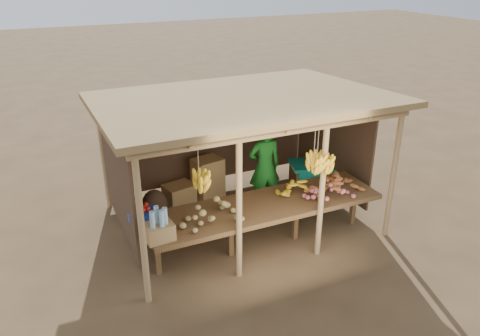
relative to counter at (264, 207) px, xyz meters
name	(u,v)px	position (x,y,z in m)	size (l,w,h in m)	color
ground	(240,220)	(0.00, 0.95, -0.74)	(60.00, 60.00, 0.00)	brown
stall_structure	(239,123)	(-0.05, 0.87, 1.17)	(4.70, 3.50, 2.43)	tan
counter	(264,207)	(0.00, 0.00, 0.00)	(3.90, 1.05, 0.80)	brown
potato_heap	(210,210)	(-0.98, -0.11, 0.24)	(0.94, 0.57, 0.36)	#97844E
sweet_potato_heap	(334,182)	(1.27, -0.09, 0.24)	(0.89, 0.54, 0.35)	#A55C2A
onion_heap	(329,189)	(1.03, -0.28, 0.24)	(0.80, 0.48, 0.36)	#BF5D63
banana_pile	(297,185)	(0.64, 0.08, 0.23)	(0.57, 0.34, 0.35)	gold
tomato_basin	(142,213)	(-1.90, 0.37, 0.15)	(0.42, 0.42, 0.22)	navy
bottle_box	(159,228)	(-1.82, -0.30, 0.25)	(0.42, 0.34, 0.50)	#997544
vendor	(265,167)	(0.62, 1.21, 0.12)	(0.63, 0.41, 1.72)	#1A7520
tarp_crate	(308,178)	(1.70, 1.35, -0.38)	(0.88, 0.81, 0.88)	brown
carton_stack	(198,185)	(-0.45, 1.93, -0.36)	(1.22, 0.55, 0.87)	#997544
burlap_sacks	(143,206)	(-1.62, 1.68, -0.45)	(0.94, 0.49, 0.66)	#493222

